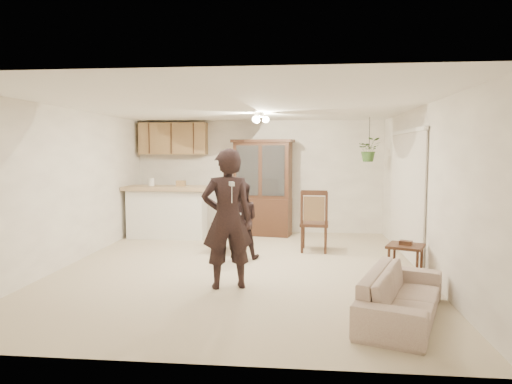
# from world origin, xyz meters

# --- Properties ---
(floor) EXTENTS (6.50, 6.50, 0.00)m
(floor) POSITION_xyz_m (0.00, 0.00, 0.00)
(floor) COLOR beige
(floor) RESTS_ON ground
(ceiling) EXTENTS (5.50, 6.50, 0.02)m
(ceiling) POSITION_xyz_m (0.00, 0.00, 2.50)
(ceiling) COLOR white
(ceiling) RESTS_ON wall_back
(wall_back) EXTENTS (5.50, 0.02, 2.50)m
(wall_back) POSITION_xyz_m (0.00, 3.25, 1.25)
(wall_back) COLOR white
(wall_back) RESTS_ON ground
(wall_front) EXTENTS (5.50, 0.02, 2.50)m
(wall_front) POSITION_xyz_m (0.00, -3.25, 1.25)
(wall_front) COLOR white
(wall_front) RESTS_ON ground
(wall_left) EXTENTS (0.02, 6.50, 2.50)m
(wall_left) POSITION_xyz_m (-2.75, 0.00, 1.25)
(wall_left) COLOR white
(wall_left) RESTS_ON ground
(wall_right) EXTENTS (0.02, 6.50, 2.50)m
(wall_right) POSITION_xyz_m (2.75, 0.00, 1.25)
(wall_right) COLOR white
(wall_right) RESTS_ON ground
(breakfast_bar) EXTENTS (1.60, 0.55, 1.00)m
(breakfast_bar) POSITION_xyz_m (-1.85, 2.35, 0.50)
(breakfast_bar) COLOR white
(breakfast_bar) RESTS_ON floor
(bar_top) EXTENTS (1.75, 0.70, 0.08)m
(bar_top) POSITION_xyz_m (-1.85, 2.35, 1.05)
(bar_top) COLOR tan
(bar_top) RESTS_ON breakfast_bar
(upper_cabinets) EXTENTS (1.50, 0.34, 0.70)m
(upper_cabinets) POSITION_xyz_m (-1.90, 3.07, 2.10)
(upper_cabinets) COLOR brown
(upper_cabinets) RESTS_ON wall_back
(vertical_blinds) EXTENTS (0.06, 2.30, 2.10)m
(vertical_blinds) POSITION_xyz_m (2.71, 0.90, 1.10)
(vertical_blinds) COLOR beige
(vertical_blinds) RESTS_ON wall_right
(ceiling_fixture) EXTENTS (0.36, 0.36, 0.20)m
(ceiling_fixture) POSITION_xyz_m (0.20, 1.20, 2.40)
(ceiling_fixture) COLOR #FFEABF
(ceiling_fixture) RESTS_ON ceiling
(hanging_plant) EXTENTS (0.43, 0.37, 0.48)m
(hanging_plant) POSITION_xyz_m (2.30, 2.40, 1.85)
(hanging_plant) COLOR #315221
(hanging_plant) RESTS_ON ceiling
(plant_cord) EXTENTS (0.01, 0.01, 0.65)m
(plant_cord) POSITION_xyz_m (2.30, 2.40, 2.17)
(plant_cord) COLOR black
(plant_cord) RESTS_ON ceiling
(sofa) EXTENTS (1.34, 2.01, 0.73)m
(sofa) POSITION_xyz_m (2.05, -1.96, 0.37)
(sofa) COLOR beige
(sofa) RESTS_ON floor
(adult) EXTENTS (0.75, 0.60, 1.80)m
(adult) POSITION_xyz_m (-0.02, -1.04, 0.90)
(adult) COLOR black
(adult) RESTS_ON floor
(child) EXTENTS (0.70, 0.57, 1.35)m
(child) POSITION_xyz_m (-0.06, 0.65, 0.68)
(child) COLOR black
(child) RESTS_ON floor
(china_hutch) EXTENTS (1.38, 0.72, 2.07)m
(china_hutch) POSITION_xyz_m (0.13, 2.86, 1.02)
(china_hutch) COLOR #341C13
(china_hutch) RESTS_ON floor
(side_table) EXTENTS (0.61, 0.61, 0.57)m
(side_table) POSITION_xyz_m (2.41, -0.49, 0.27)
(side_table) COLOR #341C13
(side_table) RESTS_ON floor
(chair_bar) EXTENTS (0.51, 0.51, 1.07)m
(chair_bar) POSITION_xyz_m (-2.45, 2.57, 0.30)
(chair_bar) COLOR #341C13
(chair_bar) RESTS_ON floor
(chair_hutch_left) EXTENTS (0.62, 0.62, 1.18)m
(chair_hutch_left) POSITION_xyz_m (-0.32, 1.16, 0.33)
(chair_hutch_left) COLOR #341C13
(chair_hutch_left) RESTS_ON floor
(chair_hutch_right) EXTENTS (0.53, 0.53, 1.13)m
(chair_hutch_right) POSITION_xyz_m (1.20, 1.33, 0.32)
(chair_hutch_right) COLOR #341C13
(chair_hutch_right) RESTS_ON floor
(controller_adult) EXTENTS (0.09, 0.17, 0.05)m
(controller_adult) POSITION_xyz_m (0.11, -1.45, 1.42)
(controller_adult) COLOR white
(controller_adult) RESTS_ON adult
(controller_child) EXTENTS (0.04, 0.12, 0.03)m
(controller_child) POSITION_xyz_m (-0.03, 0.35, 0.80)
(controller_child) COLOR white
(controller_child) RESTS_ON child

